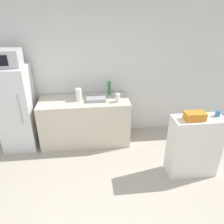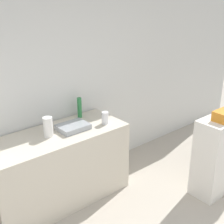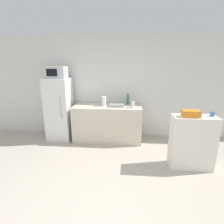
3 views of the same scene
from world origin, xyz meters
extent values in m
cube|color=silver|center=(0.00, 2.67, 1.30)|extent=(8.00, 0.06, 2.60)
cube|color=beige|center=(-0.10, 2.28, 0.44)|extent=(1.67, 0.68, 0.89)
cube|color=#9EA3A8|center=(0.12, 2.26, 0.92)|extent=(0.35, 0.27, 0.06)
cylinder|color=#2D7F42|center=(0.39, 2.51, 1.02)|extent=(0.06, 0.06, 0.26)
cylinder|color=silver|center=(0.51, 2.14, 0.97)|extent=(0.08, 0.08, 0.15)
cube|color=white|center=(1.58, 1.18, 0.50)|extent=(0.76, 0.34, 1.00)
cylinder|color=white|center=(-0.19, 2.28, 1.00)|extent=(0.11, 0.11, 0.23)
camera|label=1|loc=(0.01, -1.46, 2.50)|focal=35.00mm
camera|label=2|loc=(-1.66, -0.57, 2.43)|focal=50.00mm
camera|label=3|loc=(0.37, -1.87, 1.90)|focal=28.00mm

